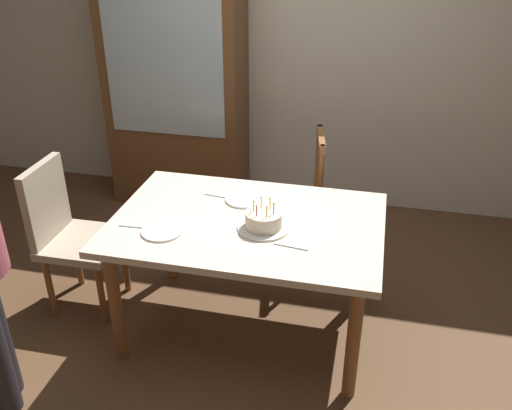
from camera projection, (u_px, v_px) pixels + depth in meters
name	position (u px, v px, depth m)	size (l,w,h in m)	color
ground	(248.00, 326.00, 3.35)	(6.40, 6.40, 0.00)	brown
back_wall	(303.00, 46.00, 4.33)	(6.40, 0.10, 2.60)	silver
dining_table	(247.00, 234.00, 3.04)	(1.47, 1.00, 0.74)	beige
birthday_cake	(264.00, 221.00, 2.90)	(0.28, 0.28, 0.16)	silver
plate_near_celebrant	(162.00, 231.00, 2.89)	(0.22, 0.22, 0.01)	white
plate_far_side	(244.00, 199.00, 3.21)	(0.22, 0.22, 0.01)	white
fork_near_celebrant	(135.00, 227.00, 2.93)	(0.18, 0.02, 0.01)	silver
fork_far_side	(218.00, 196.00, 3.25)	(0.18, 0.02, 0.01)	silver
fork_near_guest	(291.00, 246.00, 2.76)	(0.18, 0.02, 0.01)	silver
chair_spindle_back	(293.00, 201.00, 3.82)	(0.51, 0.51, 0.95)	tan
chair_upholstered	(68.00, 229.00, 3.33)	(0.45, 0.45, 0.95)	tan
china_cabinet	(176.00, 92.00, 4.44)	(1.10, 0.45, 1.90)	brown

